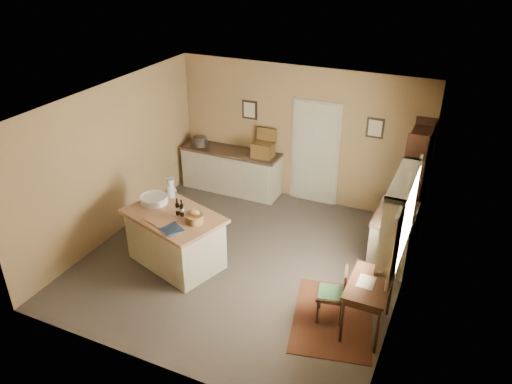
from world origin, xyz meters
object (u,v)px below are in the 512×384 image
work_island (175,237)px  shelving_unit (417,183)px  desk_chair (331,294)px  sideboard (232,169)px  writing_desk (369,289)px  right_cabinet (393,236)px

work_island → shelving_unit: 4.21m
desk_chair → shelving_unit: bearing=64.8°
work_island → shelving_unit: (3.35, 2.50, 0.54)m
work_island → desk_chair: size_ratio=2.14×
desk_chair → shelving_unit: shelving_unit is taller
sideboard → shelving_unit: 3.74m
work_island → writing_desk: (3.19, -0.25, 0.19)m
writing_desk → sideboard: bearing=140.3°
writing_desk → shelving_unit: bearing=86.8°
writing_desk → desk_chair: 0.56m
desk_chair → right_cabinet: right_cabinet is taller
desk_chair → shelving_unit: (0.66, 2.75, 0.61)m
desk_chair → shelving_unit: size_ratio=0.41×
work_island → desk_chair: (2.69, -0.25, -0.07)m
sideboard → desk_chair: 4.23m
sideboard → desk_chair: (3.04, -2.95, -0.07)m
shelving_unit → work_island: bearing=-143.3°
writing_desk → shelving_unit: (0.15, 2.74, 0.36)m
work_island → right_cabinet: size_ratio=1.60×
right_cabinet → sideboard: bearing=161.8°
right_cabinet → work_island: bearing=-154.4°
work_island → sideboard: 2.72m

